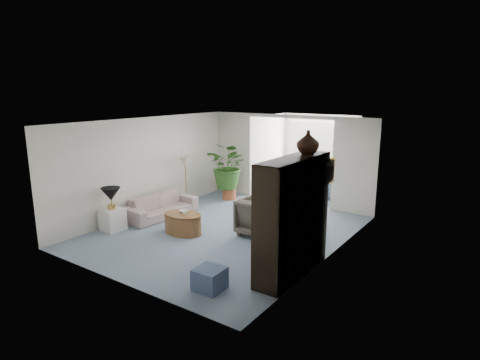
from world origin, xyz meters
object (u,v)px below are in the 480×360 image
Objects in this scene: ottoman at (210,279)px; plant_pot at (229,194)px; sunroom_chair_blue at (326,186)px; sofa at (161,206)px; end_table at (113,219)px; floor_lamp at (185,161)px; framed_picture at (328,172)px; coffee_table at (183,223)px; coffee_bowl at (184,211)px; table_lamp at (111,194)px; sunroom_chair_maroon at (282,180)px; coffee_cup at (185,214)px; sunroom_table at (314,181)px; wingback_chair at (262,217)px; side_table_dark at (296,224)px; entertainment_cabinet at (293,217)px; cabinet_urn at (308,142)px.

ottoman is 5.51m from plant_pot.
plant_pot is at bearing 115.98° from sunroom_chair_blue.
end_table is at bearing 174.80° from sofa.
framed_picture is at bearing -14.77° from floor_lamp.
coffee_table reaches higher than plant_pot.
floor_lamp is 1.69× the size of coffee_bowl.
table_lamp is 0.46× the size of coffee_table.
sofa is 1.54m from floor_lamp.
sunroom_chair_maroon is at bearing 89.78° from coffee_bowl.
plant_pot is at bearing 108.14° from coffee_cup.
coffee_bowl is at bearing -98.17° from sunroom_table.
floor_lamp is 2.49m from coffee_table.
floor_lamp is at bearing -118.27° from plant_pot.
coffee_cup is at bearing -95.84° from sunroom_table.
table_lamp is 2.55m from floor_lamp.
coffee_bowl is (-3.25, -0.40, -1.22)m from framed_picture.
sunroom_chair_blue is at bearing 71.72° from coffee_bowl.
end_table reaches higher than coffee_table.
wingback_chair is at bearing 36.28° from coffee_cup.
side_table_dark is at bearing -70.36° from sunroom_table.
framed_picture is at bearing -169.34° from sunroom_chair_blue.
end_table is at bearing 30.75° from wingback_chair.
coffee_cup reaches higher than coffee_bowl.
floor_lamp reaches higher than sunroom_chair_maroon.
sofa is 2.04× the size of coffee_table.
table_lamp is at bearing -147.69° from coffee_bowl.
entertainment_cabinet is 5.18× the size of plant_pot.
cabinet_urn reaches higher than sunroom_chair_maroon.
coffee_table is at bearing -63.43° from coffee_bowl.
table_lamp reaches higher than end_table.
wingback_chair is at bearing -40.22° from plant_pot.
wingback_chair is at bearing -156.80° from side_table_dark.
wingback_chair is 2.32× the size of plant_pot.
cabinet_urn reaches higher than wingback_chair.
entertainment_cabinet is at bearing -25.91° from floor_lamp.
entertainment_cabinet reaches higher than plant_pot.
wingback_chair is (2.98, 1.70, 0.17)m from end_table.
sunroom_chair_blue is at bearing 78.23° from sunroom_chair_maroon.
plant_pot is (-3.06, 1.70, -0.14)m from side_table_dark.
coffee_cup is at bearing 23.22° from table_lamp.
plant_pot is at bearing -121.52° from sunroom_table.
wingback_chair is at bearing 29.68° from end_table.
coffee_bowl is at bearing 140.57° from ottoman.
coffee_table is 1.02× the size of wingback_chair.
cabinet_urn reaches higher than sunroom_table.
table_lamp reaches higher than side_table_dark.
wingback_chair reaches higher than coffee_table.
ottoman is (-0.81, -1.29, -0.86)m from entertainment_cabinet.
framed_picture is at bearing -63.34° from sunroom_table.
sunroom_chair_maroon is (-1.50, 0.00, -0.01)m from sunroom_chair_blue.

